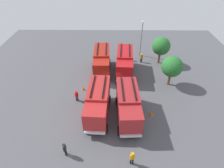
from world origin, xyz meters
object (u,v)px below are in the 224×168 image
(fire_truck_1, at_px, (98,102))
(traffic_cone_2, at_px, (83,88))
(traffic_cone_1, at_px, (151,113))
(firefighter_1, at_px, (77,95))
(tree_0, at_px, (161,46))
(fire_truck_3, at_px, (128,104))
(lamppost, at_px, (141,36))
(firefighter_0, at_px, (132,158))
(tree_1, at_px, (172,67))
(fire_truck_2, at_px, (125,62))
(fire_truck_0, at_px, (102,61))
(firefighter_3, at_px, (127,55))
(traffic_cone_0, at_px, (92,88))
(firefighter_2, at_px, (141,58))
(firefighter_4, at_px, (65,149))

(fire_truck_1, relative_size, traffic_cone_2, 12.71)
(fire_truck_1, distance_m, traffic_cone_1, 6.94)
(firefighter_1, distance_m, tree_0, 16.95)
(fire_truck_3, xyz_separation_m, lamppost, (-15.85, 3.30, 1.80))
(fire_truck_1, xyz_separation_m, fire_truck_3, (0.38, 3.64, 0.00))
(firefighter_1, bearing_deg, traffic_cone_2, 129.02)
(fire_truck_1, height_order, traffic_cone_1, fire_truck_1)
(firefighter_0, relative_size, firefighter_1, 1.09)
(fire_truck_1, distance_m, traffic_cone_2, 5.89)
(tree_0, height_order, tree_1, tree_0)
(traffic_cone_1, bearing_deg, traffic_cone_2, -118.24)
(firefighter_1, bearing_deg, tree_1, 66.28)
(tree_0, distance_m, traffic_cone_2, 15.33)
(fire_truck_3, bearing_deg, traffic_cone_2, -132.05)
(fire_truck_1, relative_size, firefighter_0, 4.05)
(fire_truck_2, distance_m, tree_0, 7.37)
(fire_truck_0, bearing_deg, fire_truck_2, 82.56)
(traffic_cone_2, bearing_deg, firefighter_1, -11.39)
(firefighter_1, height_order, traffic_cone_2, firefighter_1)
(firefighter_3, distance_m, traffic_cone_0, 10.61)
(fire_truck_3, distance_m, lamppost, 16.29)
(firefighter_0, height_order, tree_0, tree_0)
(firefighter_3, bearing_deg, fire_truck_2, 144.69)
(tree_1, relative_size, traffic_cone_2, 8.25)
(traffic_cone_2, bearing_deg, tree_1, 96.47)
(fire_truck_1, xyz_separation_m, firefighter_3, (-13.72, 4.41, -1.13))
(firefighter_2, height_order, firefighter_3, firefighter_3)
(lamppost, bearing_deg, firefighter_2, 0.07)
(tree_0, distance_m, traffic_cone_1, 13.73)
(tree_0, height_order, traffic_cone_2, tree_0)
(firefighter_1, bearing_deg, firefighter_3, 106.31)
(firefighter_4, bearing_deg, traffic_cone_0, 75.78)
(fire_truck_0, height_order, firefighter_1, fire_truck_0)
(fire_truck_2, relative_size, traffic_cone_2, 12.74)
(fire_truck_2, distance_m, traffic_cone_2, 8.00)
(fire_truck_3, height_order, firefighter_0, fire_truck_3)
(traffic_cone_1, bearing_deg, firefighter_0, -24.82)
(fire_truck_2, relative_size, traffic_cone_0, 10.43)
(firefighter_1, bearing_deg, fire_truck_2, 95.51)
(fire_truck_0, xyz_separation_m, fire_truck_2, (0.41, 3.72, 0.00))
(tree_1, bearing_deg, fire_truck_3, -44.89)
(traffic_cone_0, bearing_deg, firefighter_2, 134.36)
(firefighter_2, bearing_deg, tree_0, -90.94)
(fire_truck_1, bearing_deg, firefighter_1, -125.96)
(tree_0, relative_size, lamppost, 0.72)
(firefighter_0, xyz_separation_m, firefighter_3, (-20.29, 0.69, -0.00))
(fire_truck_0, height_order, firefighter_2, fire_truck_0)
(fire_truck_0, height_order, traffic_cone_2, fire_truck_0)
(firefighter_0, distance_m, traffic_cone_1, 7.13)
(fire_truck_0, relative_size, fire_truck_2, 0.99)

